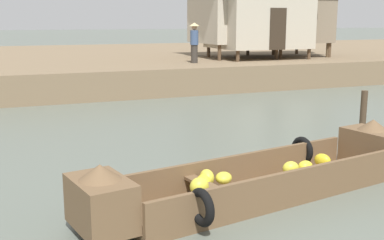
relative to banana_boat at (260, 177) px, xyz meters
name	(u,v)px	position (x,y,z in m)	size (l,w,h in m)	color
ground_plane	(159,127)	(0.13, 5.62, -0.33)	(300.00, 300.00, 0.00)	#596056
riverbank_strip	(74,64)	(0.13, 20.22, 0.19)	(160.00, 20.00, 1.04)	#756047
banana_boat	(260,177)	(0.00, 0.00, 0.00)	(6.15, 2.46, 0.98)	brown
stilt_house_left	(236,10)	(7.02, 14.77, 2.97)	(4.25, 4.08, 4.50)	#4C3826
stilt_house_mid_left	(258,15)	(7.75, 13.87, 2.73)	(4.76, 3.99, 4.27)	#4C3826
stilt_house_mid_right	(289,15)	(9.74, 14.37, 2.73)	(4.05, 3.63, 4.01)	#4C3826
vendor_person	(194,41)	(3.95, 12.45, 1.64)	(0.44, 0.44, 1.66)	#332D28
mooring_post	(363,120)	(3.60, 1.82, 0.31)	(0.14, 0.14, 1.29)	#423323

